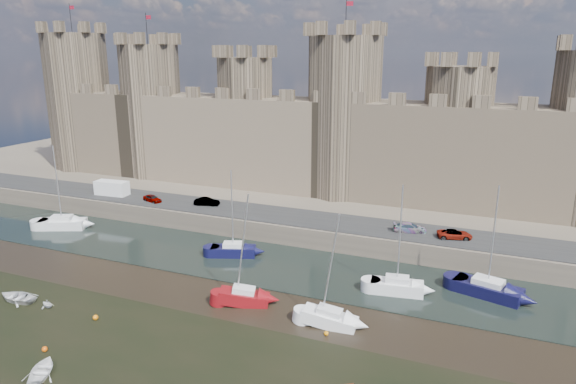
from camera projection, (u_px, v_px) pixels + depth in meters
name	position (u px, v px, depth m)	size (l,w,h in m)	color
water_channel	(263.00, 263.00, 58.49)	(160.00, 12.00, 0.08)	black
quay	(349.00, 182.00, 90.31)	(160.00, 60.00, 2.50)	#4C443A
road	(296.00, 217.00, 66.75)	(160.00, 7.00, 0.10)	black
castle	(326.00, 132.00, 77.08)	(108.50, 11.00, 29.00)	#42382B
car_0	(152.00, 199.00, 73.45)	(1.25, 3.11, 1.06)	gray
car_1	(207.00, 202.00, 71.68)	(1.22, 3.50, 1.15)	gray
car_2	(410.00, 228.00, 61.09)	(1.59, 3.91, 1.13)	gray
car_3	(455.00, 234.00, 58.95)	(1.81, 3.92, 1.09)	gray
van	(112.00, 188.00, 76.78)	(5.00, 2.00, 2.18)	silver
sailboat_0	(62.00, 223.00, 69.66)	(6.55, 4.62, 11.43)	silver
sailboat_1	(233.00, 250.00, 60.34)	(5.54, 3.68, 10.36)	black
sailboat_2	(397.00, 286.00, 50.96)	(5.40, 2.77, 11.12)	silver
sailboat_3	(488.00, 288.00, 50.40)	(6.84, 4.16, 11.23)	black
sailboat_4	(244.00, 296.00, 48.85)	(5.07, 3.33, 11.06)	maroon
sailboat_5	(329.00, 318.00, 45.03)	(4.95, 2.21, 10.41)	white
dinghy_2	(42.00, 372.00, 38.13)	(2.18, 0.63, 3.05)	silver
dinghy_3	(47.00, 304.00, 48.23)	(1.20, 0.73, 1.39)	white
dinghy_6	(18.00, 297.00, 49.54)	(2.72, 0.79, 3.81)	silver
buoy_0	(45.00, 349.00, 41.19)	(0.46, 0.46, 0.46)	#CB4C09
buoy_1	(95.00, 318.00, 46.08)	(0.48, 0.48, 0.48)	orange
buoy_3	(326.00, 333.00, 43.54)	(0.41, 0.41, 0.41)	orange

